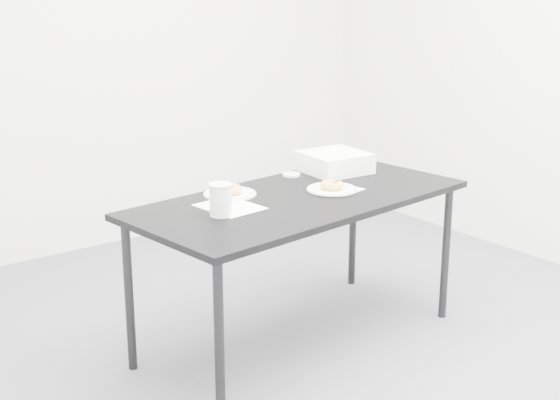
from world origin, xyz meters
TOP-DOWN VIEW (x-y plane):
  - floor at (0.00, 0.00)m, footprint 4.00×4.00m
  - wall_back at (0.00, 2.00)m, footprint 4.00×0.02m
  - table at (0.14, 0.18)m, footprint 1.61×0.88m
  - scorecard at (-0.19, 0.23)m, footprint 0.23×0.28m
  - logo_patch at (-0.12, 0.33)m, footprint 0.05×0.05m
  - pen at (-0.14, 0.32)m, footprint 0.09×0.10m
  - napkin at (0.36, 0.15)m, footprint 0.19×0.19m
  - plate_near at (0.32, 0.16)m, footprint 0.23×0.23m
  - donut_near at (0.32, 0.16)m, footprint 0.12×0.12m
  - plate_far at (-0.09, 0.39)m, footprint 0.24×0.24m
  - donut_far at (-0.09, 0.39)m, footprint 0.13×0.13m
  - coffee_cup at (-0.29, 0.15)m, footprint 0.09×0.09m
  - cup_lid at (0.34, 0.49)m, footprint 0.09×0.09m
  - bakery_box at (0.57, 0.43)m, footprint 0.31×0.31m

SIDE VIEW (x-z plane):
  - floor at x=0.00m, z-range 0.00..0.00m
  - table at x=0.14m, z-range 0.30..1.00m
  - scorecard at x=-0.19m, z-range 0.70..0.70m
  - napkin at x=0.36m, z-range 0.70..0.71m
  - plate_far at x=-0.09m, z-range 0.70..0.71m
  - logo_patch at x=-0.12m, z-range 0.70..0.71m
  - cup_lid at x=0.34m, z-range 0.70..0.71m
  - plate_near at x=0.32m, z-range 0.71..0.71m
  - pen at x=-0.14m, z-range 0.70..0.71m
  - donut_far at x=-0.09m, z-range 0.71..0.75m
  - donut_near at x=0.32m, z-range 0.71..0.75m
  - bakery_box at x=0.57m, z-range 0.70..0.80m
  - coffee_cup at x=-0.29m, z-range 0.70..0.84m
  - wall_back at x=0.00m, z-range 0.00..2.70m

